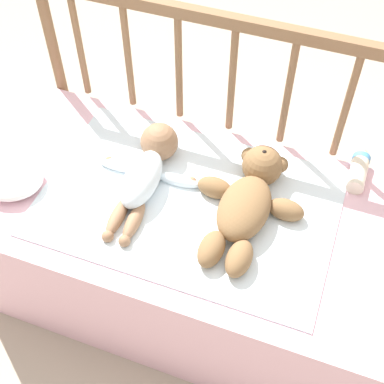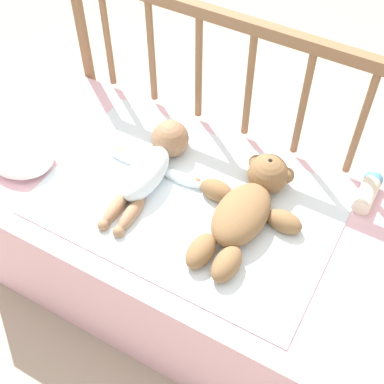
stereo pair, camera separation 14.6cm
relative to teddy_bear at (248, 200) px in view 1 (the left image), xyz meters
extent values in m
plane|color=tan|center=(-0.15, -0.04, -0.49)|extent=(12.00, 12.00, 0.00)
cube|color=#EDB7C6|center=(-0.15, -0.04, -0.27)|extent=(1.25, 0.64, 0.44)
cylinder|color=brown|center=(-0.76, 0.31, -0.07)|extent=(0.04, 0.04, 0.84)
cube|color=brown|center=(-0.15, 0.31, 0.33)|extent=(1.21, 0.03, 0.04)
cylinder|color=brown|center=(-0.65, 0.31, 0.13)|extent=(0.02, 0.02, 0.36)
cylinder|color=brown|center=(-0.49, 0.31, 0.13)|extent=(0.02, 0.02, 0.36)
cylinder|color=brown|center=(-0.32, 0.31, 0.13)|extent=(0.02, 0.02, 0.36)
cylinder|color=brown|center=(-0.15, 0.31, 0.13)|extent=(0.02, 0.02, 0.36)
cylinder|color=brown|center=(0.02, 0.31, 0.13)|extent=(0.02, 0.02, 0.36)
cylinder|color=brown|center=(0.19, 0.31, 0.13)|extent=(0.02, 0.02, 0.36)
cube|color=white|center=(-0.16, -0.03, -0.04)|extent=(0.83, 0.55, 0.01)
ellipsoid|color=olive|center=(0.00, -0.03, 0.00)|extent=(0.15, 0.23, 0.10)
sphere|color=olive|center=(0.00, 0.13, 0.01)|extent=(0.12, 0.12, 0.12)
sphere|color=tan|center=(0.00, 0.13, 0.04)|extent=(0.05, 0.05, 0.05)
sphere|color=black|center=(0.00, 0.13, 0.06)|extent=(0.02, 0.02, 0.02)
sphere|color=olive|center=(-0.04, 0.15, 0.01)|extent=(0.05, 0.05, 0.05)
sphere|color=olive|center=(0.05, 0.15, 0.01)|extent=(0.05, 0.05, 0.05)
ellipsoid|color=olive|center=(-0.10, 0.03, -0.02)|extent=(0.10, 0.06, 0.06)
ellipsoid|color=olive|center=(0.11, 0.02, -0.02)|extent=(0.10, 0.06, 0.06)
ellipsoid|color=olive|center=(-0.04, -0.18, -0.01)|extent=(0.07, 0.12, 0.07)
ellipsoid|color=olive|center=(0.03, -0.18, -0.01)|extent=(0.07, 0.12, 0.07)
ellipsoid|color=white|center=(-0.30, -0.03, 0.00)|extent=(0.11, 0.22, 0.10)
sphere|color=#936B4C|center=(-0.31, 0.12, 0.01)|extent=(0.11, 0.11, 0.11)
ellipsoid|color=white|center=(-0.40, 0.02, -0.03)|extent=(0.14, 0.04, 0.04)
ellipsoid|color=white|center=(-0.22, 0.02, -0.03)|extent=(0.14, 0.04, 0.04)
sphere|color=#936B4C|center=(-0.44, 0.02, -0.03)|extent=(0.03, 0.03, 0.03)
sphere|color=#936B4C|center=(-0.18, 0.03, -0.03)|extent=(0.03, 0.03, 0.03)
ellipsoid|color=#936B4C|center=(-0.32, -0.16, -0.03)|extent=(0.04, 0.14, 0.04)
ellipsoid|color=#936B4C|center=(-0.27, -0.15, -0.03)|extent=(0.04, 0.14, 0.04)
sphere|color=#936B4C|center=(-0.32, -0.22, -0.03)|extent=(0.03, 0.03, 0.03)
sphere|color=#936B4C|center=(-0.27, -0.22, -0.03)|extent=(0.03, 0.03, 0.03)
ellipsoid|color=white|center=(-0.68, -0.14, -0.02)|extent=(0.21, 0.17, 0.06)
cylinder|color=#F4E5CC|center=(0.27, 0.22, -0.02)|extent=(0.05, 0.12, 0.05)
cylinder|color=#4C99D8|center=(0.27, 0.28, -0.02)|extent=(0.05, 0.02, 0.05)
sphere|color=#EAC67F|center=(0.27, 0.30, -0.02)|extent=(0.04, 0.04, 0.04)
camera|label=1|loc=(0.17, -0.91, 1.14)|focal=50.00mm
camera|label=2|loc=(0.30, -0.85, 1.14)|focal=50.00mm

